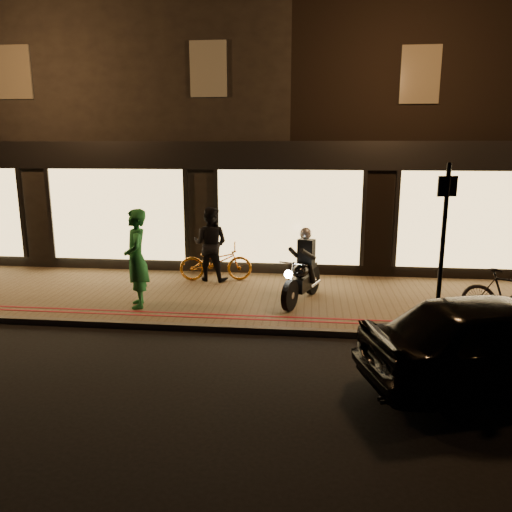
{
  "coord_description": "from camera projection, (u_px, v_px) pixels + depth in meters",
  "views": [
    {
      "loc": [
        0.57,
        -8.59,
        3.41
      ],
      "look_at": [
        -0.58,
        1.68,
        1.1
      ],
      "focal_mm": 35.0,
      "sensor_mm": 36.0,
      "label": 1
    }
  ],
  "objects": [
    {
      "name": "kerb_stone",
      "position": [
        278.0,
        331.0,
        9.18
      ],
      "size": [
        50.0,
        0.14,
        0.12
      ],
      "primitive_type": "cube",
      "color": "#59544C",
      "rests_on": "ground"
    },
    {
      "name": "ground",
      "position": [
        277.0,
        335.0,
        9.14
      ],
      "size": [
        90.0,
        90.0,
        0.0
      ],
      "primitive_type": "plane",
      "color": "black",
      "rests_on": "ground"
    },
    {
      "name": "building_row",
      "position": [
        297.0,
        119.0,
        16.93
      ],
      "size": [
        48.0,
        10.11,
        8.5
      ],
      "color": "black",
      "rests_on": "ground"
    },
    {
      "name": "person_dark",
      "position": [
        210.0,
        244.0,
        12.22
      ],
      "size": [
        0.99,
        0.83,
        1.82
      ],
      "primitive_type": "imported",
      "rotation": [
        0.0,
        0.0,
        2.96
      ],
      "color": "black",
      "rests_on": "sidewalk"
    },
    {
      "name": "bicycle_gold",
      "position": [
        216.0,
        262.0,
        12.29
      ],
      "size": [
        1.85,
        0.88,
        0.93
      ],
      "primitive_type": "imported",
      "rotation": [
        0.0,
        0.0,
        1.73
      ],
      "color": "orange",
      "rests_on": "sidewalk"
    },
    {
      "name": "parked_car",
      "position": [
        505.0,
        342.0,
        7.01
      ],
      "size": [
        4.39,
        2.77,
        1.39
      ],
      "primitive_type": "imported",
      "rotation": [
        0.0,
        0.0,
        1.87
      ],
      "color": "black",
      "rests_on": "ground"
    },
    {
      "name": "sidewalk",
      "position": [
        284.0,
        299.0,
        11.07
      ],
      "size": [
        50.0,
        4.0,
        0.12
      ],
      "primitive_type": "cube",
      "color": "brown",
      "rests_on": "ground"
    },
    {
      "name": "motorcycle",
      "position": [
        303.0,
        273.0,
        10.6
      ],
      "size": [
        0.88,
        1.86,
        1.59
      ],
      "rotation": [
        0.0,
        0.0,
        -0.36
      ],
      "color": "black",
      "rests_on": "sidewalk"
    },
    {
      "name": "bicycle_dark",
      "position": [
        508.0,
        296.0,
        9.4
      ],
      "size": [
        1.69,
        1.2,
        1.0
      ],
      "primitive_type": "imported",
      "rotation": [
        0.0,
        0.0,
        1.08
      ],
      "color": "black",
      "rests_on": "sidewalk"
    },
    {
      "name": "sign_post",
      "position": [
        443.0,
        240.0,
        8.68
      ],
      "size": [
        0.35,
        0.12,
        3.0
      ],
      "rotation": [
        0.0,
        0.0,
        0.27
      ],
      "color": "black",
      "rests_on": "sidewalk"
    },
    {
      "name": "red_kerb_lines",
      "position": [
        279.0,
        319.0,
        9.65
      ],
      "size": [
        50.0,
        0.26,
        0.01
      ],
      "color": "maroon",
      "rests_on": "sidewalk"
    },
    {
      "name": "person_green",
      "position": [
        136.0,
        259.0,
        10.18
      ],
      "size": [
        0.72,
        0.87,
        2.03
      ],
      "primitive_type": "imported",
      "rotation": [
        0.0,
        0.0,
        -1.2
      ],
      "color": "#1E7438",
      "rests_on": "sidewalk"
    }
  ]
}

